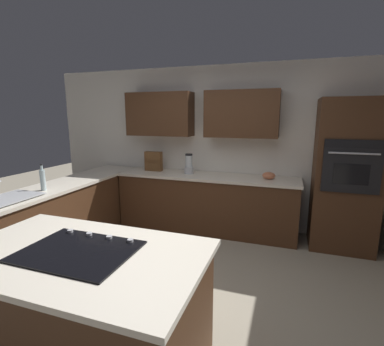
% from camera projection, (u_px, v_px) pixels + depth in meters
% --- Properties ---
extents(ground_plane, '(14.00, 14.00, 0.00)m').
position_uv_depth(ground_plane, '(170.00, 290.00, 3.00)').
color(ground_plane, '#9E937F').
extents(wall_back, '(6.00, 0.44, 2.60)m').
position_uv_depth(wall_back, '(214.00, 140.00, 4.63)').
color(wall_back, white).
rests_on(wall_back, ground).
extents(lower_cabinets_back, '(2.80, 0.60, 0.86)m').
position_uv_depth(lower_cabinets_back, '(206.00, 204.00, 4.54)').
color(lower_cabinets_back, '#472B19').
rests_on(lower_cabinets_back, ground).
extents(countertop_back, '(2.84, 0.64, 0.04)m').
position_uv_depth(countertop_back, '(206.00, 176.00, 4.45)').
color(countertop_back, silver).
rests_on(countertop_back, lower_cabinets_back).
extents(lower_cabinets_side, '(0.60, 2.90, 0.86)m').
position_uv_depth(lower_cabinets_side, '(66.00, 216.00, 4.00)').
color(lower_cabinets_side, '#472B19').
rests_on(lower_cabinets_side, ground).
extents(countertop_side, '(0.64, 2.94, 0.04)m').
position_uv_depth(countertop_side, '(63.00, 185.00, 3.91)').
color(countertop_side, silver).
rests_on(countertop_side, lower_cabinets_side).
extents(island_base, '(1.67, 0.95, 0.86)m').
position_uv_depth(island_base, '(83.00, 313.00, 2.03)').
color(island_base, '#472B19').
rests_on(island_base, ground).
extents(island_top, '(1.75, 1.03, 0.04)m').
position_uv_depth(island_top, '(78.00, 255.00, 1.94)').
color(island_top, silver).
rests_on(island_top, island_base).
extents(wall_oven, '(0.80, 0.66, 2.05)m').
position_uv_depth(wall_oven, '(346.00, 176.00, 3.80)').
color(wall_oven, '#472B19').
rests_on(wall_oven, ground).
extents(sink_unit, '(0.46, 0.70, 0.23)m').
position_uv_depth(sink_unit, '(4.00, 199.00, 3.11)').
color(sink_unit, '#515456').
rests_on(sink_unit, countertop_side).
extents(cooktop, '(0.76, 0.56, 0.03)m').
position_uv_depth(cooktop, '(79.00, 251.00, 1.94)').
color(cooktop, black).
rests_on(cooktop, island_top).
extents(blender, '(0.15, 0.15, 0.32)m').
position_uv_depth(blender, '(189.00, 165.00, 4.55)').
color(blender, silver).
rests_on(blender, countertop_back).
extents(mixing_bowl, '(0.19, 0.19, 0.10)m').
position_uv_depth(mixing_bowl, '(269.00, 176.00, 4.17)').
color(mixing_bowl, '#CC724C').
rests_on(mixing_bowl, countertop_back).
extents(spice_rack, '(0.29, 0.11, 0.32)m').
position_uv_depth(spice_rack, '(154.00, 161.00, 4.79)').
color(spice_rack, brown).
rests_on(spice_rack, countertop_back).
extents(dish_soap_bottle, '(0.06, 0.06, 0.34)m').
position_uv_depth(dish_soap_bottle, '(43.00, 179.00, 3.51)').
color(dish_soap_bottle, silver).
rests_on(dish_soap_bottle, countertop_side).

